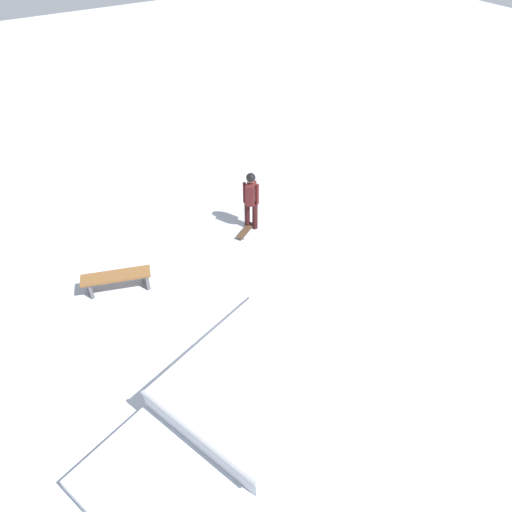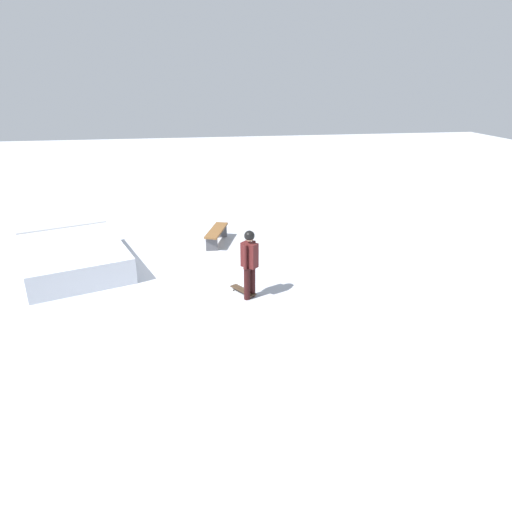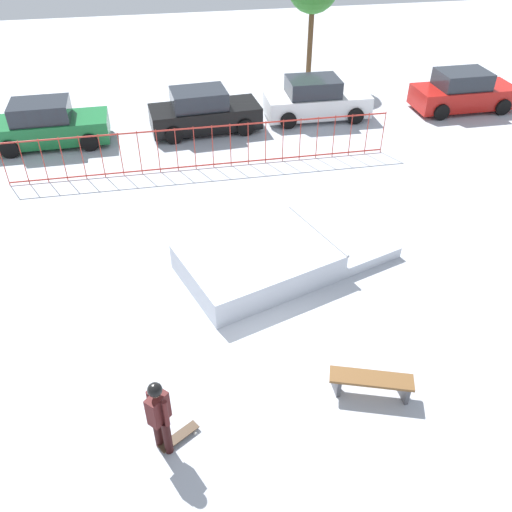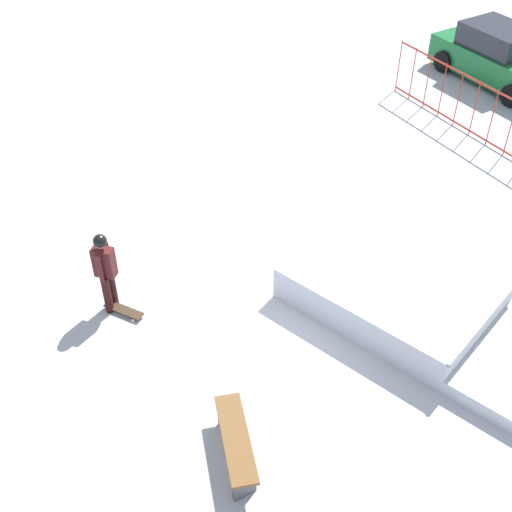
# 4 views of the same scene
# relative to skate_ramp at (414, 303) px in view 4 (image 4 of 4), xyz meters

# --- Properties ---
(ground_plane) EXTENTS (60.00, 60.00, 0.00)m
(ground_plane) POSITION_rel_skate_ramp_xyz_m (-1.13, -1.59, -0.32)
(ground_plane) COLOR #B2B7C1
(skate_ramp) EXTENTS (5.95, 4.22, 0.74)m
(skate_ramp) POSITION_rel_skate_ramp_xyz_m (0.00, 0.00, 0.00)
(skate_ramp) COLOR silver
(skate_ramp) RESTS_ON ground
(skater) EXTENTS (0.42, 0.42, 1.73)m
(skater) POSITION_rel_skate_ramp_xyz_m (-3.01, -4.75, 0.69)
(skater) COLOR black
(skater) RESTS_ON ground
(skateboard) EXTENTS (0.78, 0.60, 0.09)m
(skateboard) POSITION_rel_skate_ramp_xyz_m (-2.75, -4.62, -0.24)
(skateboard) COLOR #3F2D1E
(skateboard) RESTS_ON ground
(park_bench) EXTENTS (1.64, 0.89, 0.48)m
(park_bench) POSITION_rel_skate_ramp_xyz_m (0.99, -4.29, 0.04)
(park_bench) COLOR brown
(park_bench) RESTS_ON ground
(parked_car_green) EXTENTS (4.14, 2.00, 1.60)m
(parked_car_green) POSITION_rel_skate_ramp_xyz_m (-6.44, 8.70, 0.41)
(parked_car_green) COLOR #196B33
(parked_car_green) RESTS_ON ground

